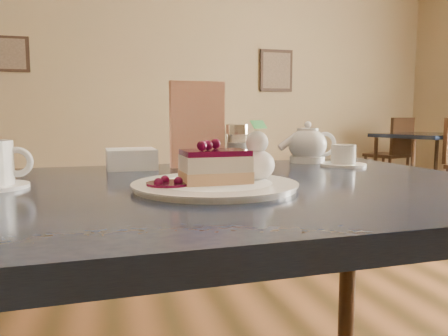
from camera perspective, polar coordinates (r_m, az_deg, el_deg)
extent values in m
cube|color=#9A7F5D|center=(5.62, -10.96, 11.82)|extent=(8.00, 0.02, 3.00)
cube|color=black|center=(5.70, -26.62, 13.20)|extent=(0.50, 0.03, 0.40)
cube|color=black|center=(6.01, 6.85, 12.51)|extent=(0.45, 0.03, 0.55)
cube|color=#182031|center=(0.94, -2.10, -3.52)|extent=(1.37, 0.94, 0.04)
cylinder|color=black|center=(1.64, 15.80, -14.56)|extent=(0.06, 0.06, 0.79)
cylinder|color=white|center=(0.89, -1.18, -2.32)|extent=(0.33, 0.33, 0.01)
cube|color=tan|center=(0.88, -1.19, -1.15)|extent=(0.14, 0.10, 0.02)
cube|color=beige|center=(0.88, -1.19, 0.65)|extent=(0.13, 0.10, 0.03)
cube|color=#380520|center=(0.88, -1.20, 2.03)|extent=(0.13, 0.09, 0.01)
ellipsoid|color=white|center=(0.92, 4.31, 0.41)|extent=(0.08, 0.08, 0.06)
cylinder|color=#380520|center=(0.86, -7.20, -2.06)|extent=(0.09, 0.09, 0.01)
torus|color=white|center=(0.99, -25.40, 0.72)|extent=(0.06, 0.01, 0.06)
cylinder|color=white|center=(1.34, 15.29, 0.41)|extent=(0.13, 0.13, 0.01)
cylinder|color=white|center=(1.34, 15.33, 1.77)|extent=(0.07, 0.07, 0.06)
ellipsoid|color=white|center=(1.42, 10.84, 2.82)|extent=(0.12, 0.12, 0.10)
cylinder|color=white|center=(1.42, 10.90, 5.17)|extent=(0.07, 0.07, 0.01)
cylinder|color=white|center=(1.39, 7.82, 2.79)|extent=(0.07, 0.02, 0.06)
cube|color=beige|center=(1.26, -3.52, 5.67)|extent=(0.16, 0.04, 0.25)
cylinder|color=white|center=(1.29, 1.72, 2.34)|extent=(0.06, 0.06, 0.09)
cylinder|color=silver|center=(1.28, 1.73, 5.07)|extent=(0.07, 0.07, 0.03)
cube|color=white|center=(1.25, -12.03, 1.19)|extent=(0.14, 0.14, 0.06)
cube|color=#182031|center=(5.64, 24.97, 3.89)|extent=(1.27, 1.13, 0.04)
cylinder|color=black|center=(5.13, 23.39, -0.70)|extent=(0.05, 0.05, 0.75)
cylinder|color=black|center=(5.67, 19.14, 0.13)|extent=(0.05, 0.05, 0.75)
cylinder|color=black|center=(6.21, 25.93, 0.37)|extent=(0.05, 0.05, 0.75)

